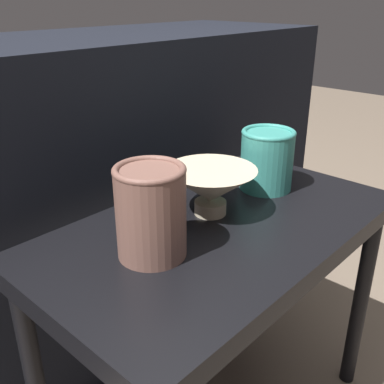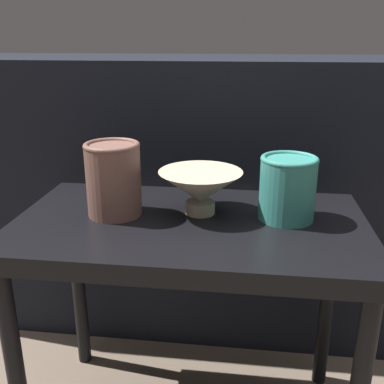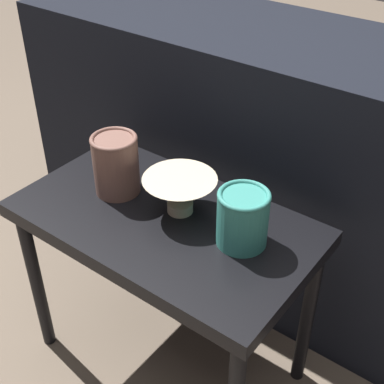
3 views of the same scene
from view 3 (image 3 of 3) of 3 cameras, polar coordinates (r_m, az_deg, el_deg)
ground_plane at (r=1.68m, az=-2.43°, el=-17.14°), size 8.00×8.00×0.00m
table at (r=1.34m, az=-2.92°, el=-4.84°), size 0.74×0.42×0.53m
couch_backdrop at (r=1.73m, az=8.40°, el=3.07°), size 1.67×0.50×0.84m
bowl at (r=1.28m, az=-1.30°, el=0.07°), size 0.18×0.18×0.09m
vase_textured_left at (r=1.35m, az=-8.13°, el=3.02°), size 0.12×0.12×0.16m
vase_colorful_right at (r=1.18m, az=5.43°, el=-2.71°), size 0.12×0.12×0.14m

